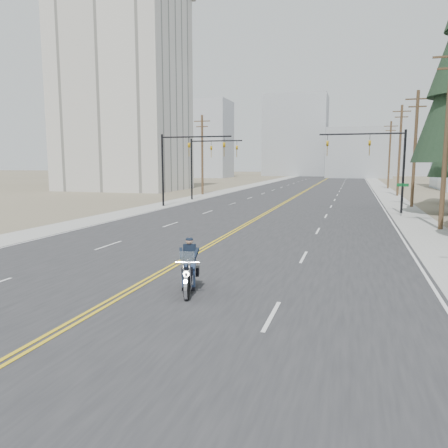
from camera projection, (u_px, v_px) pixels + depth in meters
name	position (u px, v px, depth m)	size (l,w,h in m)	color
ground_plane	(19.00, 354.00, 9.78)	(400.00, 400.00, 0.00)	#776D56
road	(312.00, 187.00, 76.22)	(20.00, 200.00, 0.01)	#303033
sidewalk_left	(248.00, 186.00, 79.47)	(3.00, 200.00, 0.01)	#A5A5A0
sidewalk_right	(381.00, 188.00, 72.98)	(3.00, 200.00, 0.01)	#A5A5A0
traffic_mast_left	(182.00, 156.00, 42.00)	(7.10, 0.26, 7.00)	black
traffic_mast_right	(379.00, 155.00, 36.93)	(7.10, 0.26, 7.00)	black
traffic_mast_far	(205.00, 157.00, 49.70)	(6.10, 0.26, 7.00)	black
street_sign	(402.00, 194.00, 34.96)	(0.90, 0.06, 2.62)	black
utility_pole_b	(447.00, 135.00, 27.25)	(2.20, 0.30, 11.50)	brown
utility_pole_c	(415.00, 147.00, 41.52)	(2.20, 0.30, 11.00)	brown
utility_pole_d	(400.00, 149.00, 55.73)	(2.20, 0.30, 11.50)	brown
utility_pole_e	(390.00, 154.00, 71.90)	(2.20, 0.30, 11.00)	brown
utility_pole_left	(202.00, 154.00, 58.11)	(2.20, 0.30, 10.50)	brown
apartment_block	(123.00, 93.00, 67.80)	(18.00, 14.00, 30.00)	silver
haze_bldg_a	(206.00, 139.00, 127.28)	(14.00, 12.00, 22.00)	#B7BCC6
haze_bldg_b	(359.00, 153.00, 125.20)	(18.00, 14.00, 14.00)	#ADB2B7
haze_bldg_d	(296.00, 136.00, 144.24)	(20.00, 15.00, 26.00)	#ADB2B7
haze_bldg_e	(412.00, 157.00, 144.27)	(14.00, 14.00, 12.00)	#B7BCC6
haze_bldg_f	(178.00, 152.00, 146.17)	(12.00, 12.00, 16.00)	#ADB2B7
motorcyclist	(189.00, 266.00, 14.39)	(0.98, 2.30, 1.79)	black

